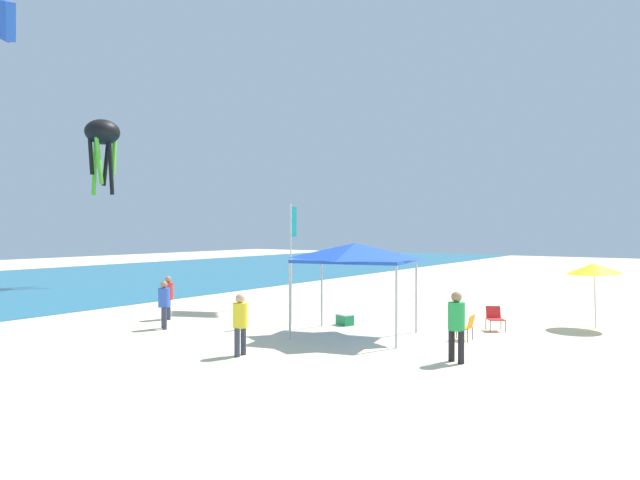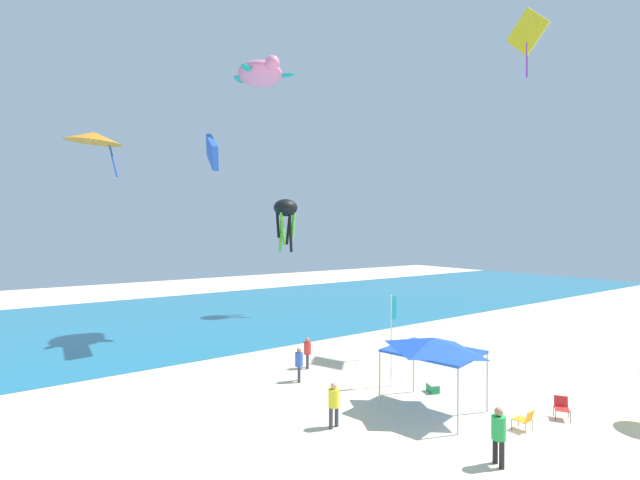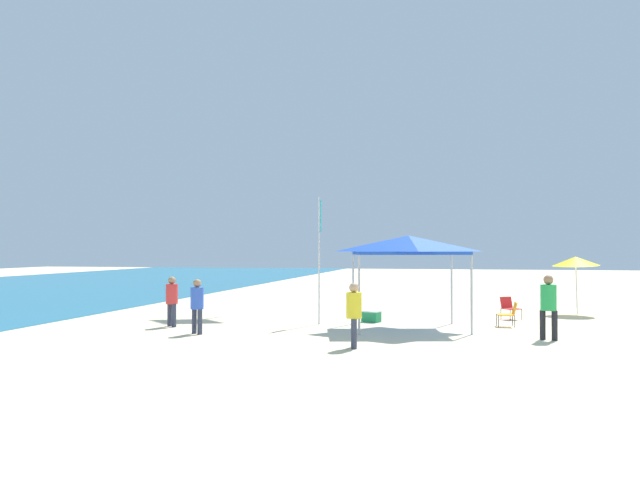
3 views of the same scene
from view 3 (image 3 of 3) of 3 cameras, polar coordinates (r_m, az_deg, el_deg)
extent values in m
cube|color=beige|center=(21.55, 18.47, -7.80)|extent=(120.00, 120.00, 0.10)
cylinder|color=#B7B7BC|center=(19.86, 13.41, -4.78)|extent=(0.07, 0.07, 2.41)
cylinder|color=#B7B7BC|center=(22.53, 11.69, -4.31)|extent=(0.07, 0.07, 2.41)
cylinder|color=#B7B7BC|center=(19.32, 3.52, -4.92)|extent=(0.07, 0.07, 2.41)
cylinder|color=#B7B7BC|center=(22.05, 2.98, -4.40)|extent=(0.07, 0.07, 2.41)
cube|color=blue|center=(20.82, 7.92, -1.15)|extent=(3.52, 4.02, 0.10)
pyramid|color=blue|center=(20.82, 7.92, -0.30)|extent=(3.45, 3.94, 0.52)
cylinder|color=silver|center=(27.23, 21.96, -3.81)|extent=(0.13, 0.12, 2.27)
cone|color=yellow|center=(27.15, 21.90, -1.77)|extent=(1.82, 1.81, 0.48)
cylinder|color=black|center=(22.46, 15.52, -6.88)|extent=(0.02, 0.02, 0.40)
cylinder|color=black|center=(21.94, 15.67, -7.03)|extent=(0.02, 0.02, 0.40)
cylinder|color=black|center=(22.52, 16.84, -6.86)|extent=(0.02, 0.02, 0.40)
cylinder|color=black|center=(22.01, 17.03, -7.00)|extent=(0.02, 0.02, 0.40)
cube|color=orange|center=(22.21, 16.26, -6.43)|extent=(0.55, 0.55, 0.03)
cube|color=orange|center=(22.23, 17.01, -5.88)|extent=(0.50, 0.16, 0.41)
cylinder|color=black|center=(24.09, 16.65, -6.46)|extent=(0.02, 0.02, 0.40)
cylinder|color=black|center=(24.42, 17.61, -6.38)|extent=(0.02, 0.02, 0.40)
cylinder|color=black|center=(24.50, 15.89, -6.37)|extent=(0.02, 0.02, 0.40)
cylinder|color=black|center=(24.82, 16.84, -6.29)|extent=(0.02, 0.02, 0.40)
cube|color=red|center=(24.44, 16.74, -5.91)|extent=(0.72, 0.72, 0.03)
cube|color=red|center=(24.65, 16.32, -5.38)|extent=(0.38, 0.48, 0.41)
cube|color=#1E8C4C|center=(22.75, 4.61, -6.88)|extent=(0.60, 0.71, 0.36)
cube|color=white|center=(22.73, 4.61, -6.38)|extent=(0.61, 0.73, 0.04)
cylinder|color=silver|center=(21.91, -0.08, -1.83)|extent=(0.06, 0.06, 4.39)
cube|color=teal|center=(22.11, 0.01, 2.18)|extent=(0.30, 0.02, 1.10)
cylinder|color=black|center=(19.41, 19.29, -7.18)|extent=(0.17, 0.17, 0.84)
cylinder|color=black|center=(19.33, 20.25, -7.20)|extent=(0.17, 0.17, 0.84)
cylinder|color=green|center=(19.29, 19.76, -4.86)|extent=(0.44, 0.44, 0.73)
sphere|color=#A87A56|center=(19.26, 19.75, -3.37)|extent=(0.28, 0.28, 0.28)
cylinder|color=#33384C|center=(16.69, 3.05, -8.39)|extent=(0.15, 0.15, 0.78)
cylinder|color=#33384C|center=(16.99, 3.07, -8.26)|extent=(0.15, 0.15, 0.78)
cylinder|color=yellow|center=(16.76, 3.05, -5.86)|extent=(0.41, 0.41, 0.68)
sphere|color=tan|center=(16.73, 3.05, -4.27)|extent=(0.25, 0.25, 0.25)
cylinder|color=#33384C|center=(22.04, -13.31, -6.54)|extent=(0.15, 0.15, 0.76)
cylinder|color=#33384C|center=(21.78, -12.93, -6.61)|extent=(0.15, 0.15, 0.76)
cylinder|color=red|center=(21.85, -13.11, -4.73)|extent=(0.40, 0.40, 0.66)
sphere|color=#A87A56|center=(21.82, -13.11, -3.54)|extent=(0.25, 0.25, 0.25)
cylinder|color=#33384C|center=(20.02, -11.18, -7.13)|extent=(0.15, 0.15, 0.76)
cylinder|color=#33384C|center=(19.77, -10.70, -7.21)|extent=(0.15, 0.15, 0.76)
cylinder|color=blue|center=(19.83, -10.94, -5.13)|extent=(0.40, 0.40, 0.66)
sphere|color=#A87A56|center=(19.80, -10.93, -3.82)|extent=(0.25, 0.25, 0.25)
camera|label=1|loc=(9.39, 71.77, 5.11)|focal=32.42mm
camera|label=2|loc=(13.34, 70.49, 20.64)|focal=25.00mm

